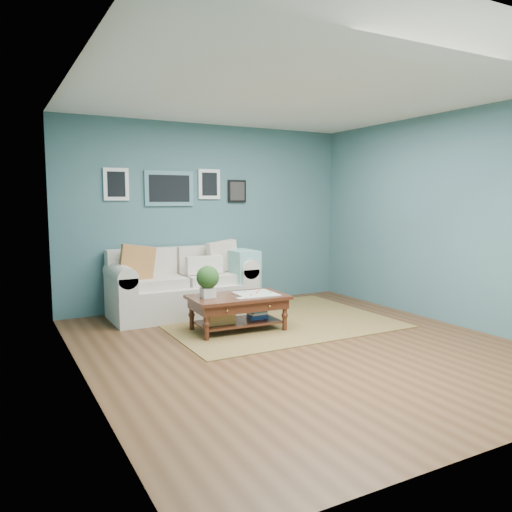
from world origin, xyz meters
TOP-DOWN VIEW (x-y plane):
  - room_shell at (-0.01, 0.06)m, footprint 5.00×5.02m
  - area_rug at (0.32, 1.10)m, footprint 2.87×2.30m
  - loveseat at (-0.54, 2.03)m, footprint 2.00×0.91m
  - coffee_table at (-0.38, 0.89)m, footprint 1.19×0.73m

SIDE VIEW (x-z plane):
  - area_rug at x=0.32m, z-range 0.00..0.01m
  - coffee_table at x=-0.38m, z-range -0.05..0.77m
  - loveseat at x=-0.54m, z-range -0.10..0.93m
  - room_shell at x=-0.01m, z-range 0.01..2.71m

